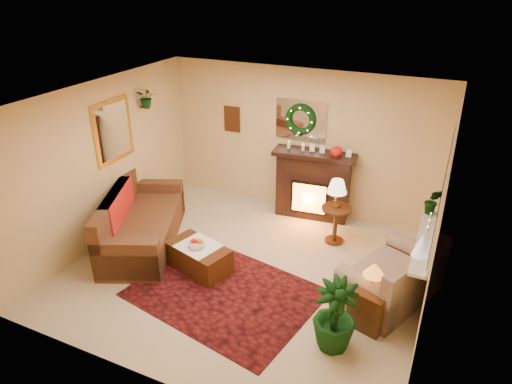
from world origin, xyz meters
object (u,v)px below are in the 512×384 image
at_px(coffee_table, 199,257).
at_px(side_table_round, 335,224).
at_px(fireplace, 313,188).
at_px(loveseat, 392,271).
at_px(end_table_square, 371,306).
at_px(sofa, 143,220).

bearing_deg(coffee_table, side_table_round, 60.71).
relative_size(fireplace, loveseat, 0.88).
xyz_separation_m(loveseat, side_table_round, (-1.07, 1.07, -0.09)).
bearing_deg(end_table_square, coffee_table, 177.37).
height_order(loveseat, coffee_table, loveseat).
bearing_deg(loveseat, coffee_table, -146.35).
relative_size(end_table_square, coffee_table, 0.57).
height_order(sofa, end_table_square, sofa).
height_order(end_table_square, coffee_table, end_table_square).
distance_m(side_table_round, end_table_square, 1.95).
bearing_deg(sofa, fireplace, 19.67).
bearing_deg(sofa, loveseat, -19.50).
xyz_separation_m(side_table_round, end_table_square, (0.94, -1.71, -0.06)).
xyz_separation_m(sofa, side_table_round, (2.81, 1.35, -0.10)).
height_order(loveseat, side_table_round, loveseat).
relative_size(fireplace, end_table_square, 2.36).
relative_size(sofa, fireplace, 1.71).
relative_size(fireplace, side_table_round, 2.01).
height_order(sofa, loveseat, sofa).
distance_m(sofa, coffee_table, 1.23).
bearing_deg(side_table_round, end_table_square, -61.15).
bearing_deg(fireplace, end_table_square, -63.28).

